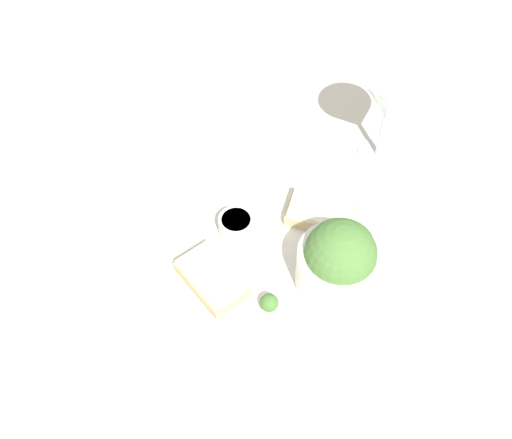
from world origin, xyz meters
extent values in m
plane|color=beige|center=(0.00, 0.00, 0.00)|extent=(4.00, 4.00, 0.00)
cylinder|color=silver|center=(0.00, 0.00, 0.01)|extent=(0.33, 0.33, 0.01)
cylinder|color=white|center=(0.13, 0.03, 0.05)|extent=(0.11, 0.11, 0.06)
sphere|color=#4C7A38|center=(0.13, 0.03, 0.08)|extent=(0.09, 0.09, 0.09)
cylinder|color=white|center=(-0.01, -0.02, 0.03)|extent=(0.05, 0.05, 0.03)
cylinder|color=tan|center=(-0.01, -0.02, 0.04)|extent=(0.04, 0.04, 0.01)
cube|color=#D1B27F|center=(0.03, -0.10, 0.02)|extent=(0.10, 0.06, 0.02)
cube|color=#F4E5C1|center=(0.03, -0.10, 0.04)|extent=(0.09, 0.05, 0.01)
cube|color=#D1B27F|center=(0.04, 0.08, 0.02)|extent=(0.11, 0.10, 0.02)
cube|color=#F4E5C1|center=(0.04, 0.08, 0.04)|extent=(0.10, 0.09, 0.01)
cylinder|color=silver|center=(0.00, 0.24, 0.00)|extent=(0.06, 0.06, 0.01)
cylinder|color=silver|center=(0.00, 0.24, 0.04)|extent=(0.01, 0.01, 0.07)
cone|color=silver|center=(0.00, 0.24, 0.12)|extent=(0.09, 0.09, 0.08)
sphere|color=#477533|center=(0.11, -0.07, 0.03)|extent=(0.02, 0.02, 0.02)
cube|color=beige|center=(-0.19, -0.20, 0.00)|extent=(0.19, 0.18, 0.01)
cube|color=silver|center=(0.27, -0.04, 0.00)|extent=(0.16, 0.04, 0.01)
camera|label=1|loc=(0.41, -0.33, 0.74)|focal=45.00mm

